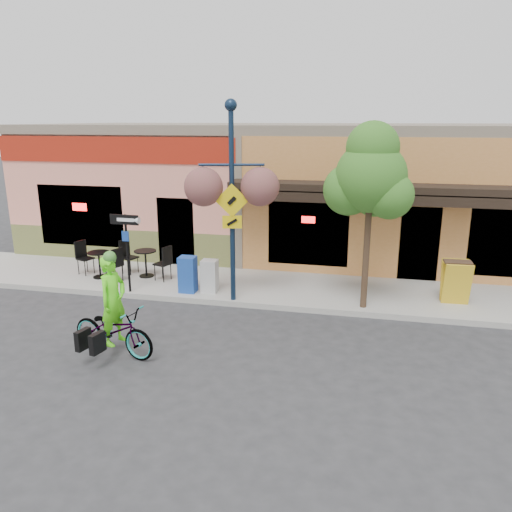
% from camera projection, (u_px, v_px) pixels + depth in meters
% --- Properties ---
extents(ground, '(90.00, 90.00, 0.00)m').
position_uv_depth(ground, '(242.00, 315.00, 12.31)').
color(ground, '#2D2D30').
rests_on(ground, ground).
extents(sidewalk, '(24.00, 3.00, 0.15)m').
position_uv_depth(sidewalk, '(259.00, 287.00, 14.17)').
color(sidewalk, '#9E9B93').
rests_on(sidewalk, ground).
extents(curb, '(24.00, 0.12, 0.15)m').
position_uv_depth(curb, '(247.00, 305.00, 12.81)').
color(curb, '#A8A59E').
rests_on(curb, ground).
extents(building, '(18.20, 8.20, 4.50)m').
position_uv_depth(building, '(290.00, 186.00, 18.77)').
color(building, '#F18D77').
rests_on(building, ground).
extents(bicycle, '(2.08, 1.12, 1.04)m').
position_uv_depth(bicycle, '(113.00, 330.00, 10.17)').
color(bicycle, maroon).
rests_on(bicycle, ground).
extents(cyclist_rider, '(0.58, 0.75, 1.84)m').
position_uv_depth(cyclist_rider, '(114.00, 312.00, 10.06)').
color(cyclist_rider, '#5DFA1A').
rests_on(cyclist_rider, ground).
extents(lamp_post, '(1.70, 1.00, 5.01)m').
position_uv_depth(lamp_post, '(232.00, 204.00, 12.30)').
color(lamp_post, '#12233A').
rests_on(lamp_post, sidewalk).
extents(one_way_sign, '(0.82, 0.21, 2.13)m').
position_uv_depth(one_way_sign, '(128.00, 254.00, 13.28)').
color(one_way_sign, black).
rests_on(one_way_sign, sidewalk).
extents(cafe_set_left, '(1.89, 1.42, 1.02)m').
position_uv_depth(cafe_set_left, '(99.00, 261.00, 14.62)').
color(cafe_set_left, black).
rests_on(cafe_set_left, sidewalk).
extents(cafe_set_right, '(1.92, 1.37, 1.04)m').
position_uv_depth(cafe_set_right, '(146.00, 260.00, 14.72)').
color(cafe_set_right, black).
rests_on(cafe_set_right, sidewalk).
extents(newspaper_box_blue, '(0.44, 0.39, 0.98)m').
position_uv_depth(newspaper_box_blue, '(188.00, 274.00, 13.42)').
color(newspaper_box_blue, '#1C48AA').
rests_on(newspaper_box_blue, sidewalk).
extents(newspaper_box_grey, '(0.42, 0.38, 0.89)m').
position_uv_depth(newspaper_box_grey, '(210.00, 276.00, 13.42)').
color(newspaper_box_grey, silver).
rests_on(newspaper_box_grey, sidewalk).
extents(street_tree, '(1.80, 1.80, 4.56)m').
position_uv_depth(street_tree, '(368.00, 217.00, 11.85)').
color(street_tree, '#3D7A26').
rests_on(street_tree, sidewalk).
extents(sandwich_board, '(0.68, 0.51, 1.11)m').
position_uv_depth(sandwich_board, '(457.00, 284.00, 12.41)').
color(sandwich_board, gold).
rests_on(sandwich_board, sidewalk).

